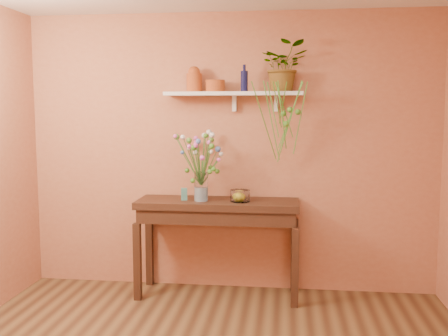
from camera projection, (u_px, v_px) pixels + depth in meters
room at (193, 181)px, 3.03m from camera, size 4.04×4.04×2.70m
sideboard at (218, 214)px, 4.82m from camera, size 1.52×0.49×0.92m
wall_shelf at (235, 94)px, 4.81m from camera, size 1.30×0.24×0.19m
terracotta_jug at (194, 80)px, 4.84m from camera, size 0.19×0.19×0.24m
terracotta_pot at (215, 86)px, 4.81m from camera, size 0.20×0.20×0.11m
blue_bottle at (244, 81)px, 4.75m from camera, size 0.08×0.08×0.25m
spider_plant at (284, 66)px, 4.74m from camera, size 0.43×0.38×0.46m
plant_fronds at (286, 115)px, 4.63m from camera, size 0.50×0.39×0.75m
glass_vase at (201, 189)px, 4.76m from camera, size 0.13×0.13×0.27m
bouquet at (201, 150)px, 4.73m from camera, size 0.48×0.53×0.51m
glass_bowl at (240, 196)px, 4.73m from camera, size 0.18×0.18×0.11m
lemon at (239, 196)px, 4.73m from camera, size 0.09×0.09×0.09m
carton at (184, 194)px, 4.81m from camera, size 0.07×0.05×0.11m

